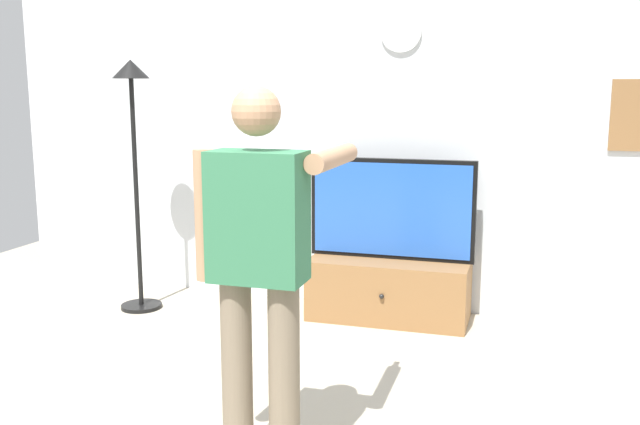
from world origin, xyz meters
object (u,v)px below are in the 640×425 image
object	(u,v)px
wall_clock	(401,31)
floor_lamp	(134,133)
tv_stand	(389,289)
television	(392,209)
person_standing_nearer_lamp	(260,261)

from	to	relation	value
wall_clock	floor_lamp	xyz separation A→B (m)	(-1.94, -0.62, -0.76)
wall_clock	tv_stand	bearing A→B (deg)	-90.00
television	wall_clock	bearing A→B (deg)	90.00
tv_stand	floor_lamp	size ratio (longest dim) A/B	0.61
television	floor_lamp	xyz separation A→B (m)	(-1.94, -0.37, 0.55)
television	person_standing_nearer_lamp	bearing A→B (deg)	-93.18
wall_clock	person_standing_nearer_lamp	distance (m)	2.83
television	person_standing_nearer_lamp	size ratio (longest dim) A/B	0.71
floor_lamp	person_standing_nearer_lamp	world-z (taller)	floor_lamp
television	person_standing_nearer_lamp	xyz separation A→B (m)	(-0.13, -2.34, 0.15)
wall_clock	person_standing_nearer_lamp	bearing A→B (deg)	-92.88
wall_clock	floor_lamp	size ratio (longest dim) A/B	0.16
tv_stand	wall_clock	distance (m)	1.94
tv_stand	floor_lamp	distance (m)	2.28
person_standing_nearer_lamp	tv_stand	bearing A→B (deg)	86.75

